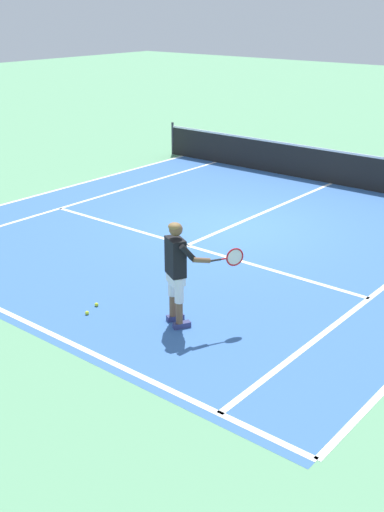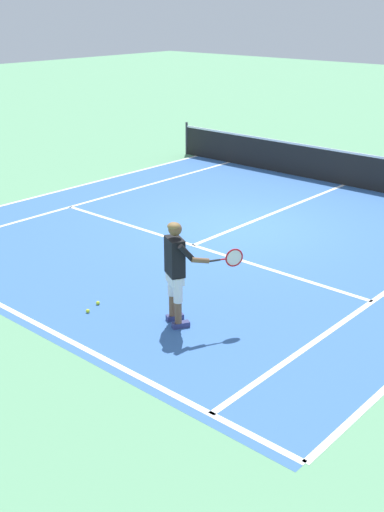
# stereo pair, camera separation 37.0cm
# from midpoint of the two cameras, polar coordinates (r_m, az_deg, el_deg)

# --- Properties ---
(ground_plane) EXTENTS (80.00, 80.00, 0.00)m
(ground_plane) POSITION_cam_midpoint_polar(r_m,az_deg,el_deg) (14.73, 2.88, 2.67)
(ground_plane) COLOR #609E70
(court_inner_surface) EXTENTS (10.98, 11.12, 0.00)m
(court_inner_surface) POSITION_cam_midpoint_polar(r_m,az_deg,el_deg) (14.29, 1.48, 2.09)
(court_inner_surface) COLOR #3866A8
(court_inner_surface) RESTS_ON ground
(line_baseline) EXTENTS (10.98, 0.10, 0.01)m
(line_baseline) POSITION_cam_midpoint_polar(r_m,az_deg,el_deg) (10.90, -16.19, -5.32)
(line_baseline) COLOR white
(line_baseline) RESTS_ON ground
(line_service) EXTENTS (8.23, 0.10, 0.01)m
(line_service) POSITION_cam_midpoint_polar(r_m,az_deg,el_deg) (13.53, -1.23, 0.96)
(line_service) COLOR white
(line_service) RESTS_ON ground
(line_centre_service) EXTENTS (0.10, 6.40, 0.01)m
(line_centre_service) POSITION_cam_midpoint_polar(r_m,az_deg,el_deg) (15.96, 6.26, 4.10)
(line_centre_service) COLOR white
(line_centre_service) RESTS_ON ground
(line_singles_left) EXTENTS (0.10, 10.72, 0.01)m
(line_singles_left) POSITION_cam_midpoint_polar(r_m,az_deg,el_deg) (17.00, -9.57, 5.02)
(line_singles_left) COLOR white
(line_singles_left) RESTS_ON ground
(line_doubles_left) EXTENTS (0.10, 10.72, 0.01)m
(line_doubles_left) POSITION_cam_midpoint_polar(r_m,az_deg,el_deg) (18.02, -12.50, 5.76)
(line_doubles_left) COLOR white
(line_doubles_left) RESTS_ON ground
(tennis_net) EXTENTS (11.96, 0.08, 1.07)m
(tennis_net) POSITION_cam_midpoint_polar(r_m,az_deg,el_deg) (18.51, 11.84, 7.81)
(tennis_net) COLOR #333338
(tennis_net) RESTS_ON ground
(tennis_player) EXTENTS (1.02, 0.93, 1.71)m
(tennis_player) POSITION_cam_midpoint_polar(r_m,az_deg,el_deg) (9.88, -2.37, -0.99)
(tennis_player) COLOR navy
(tennis_player) RESTS_ON ground
(tennis_ball_near_feet) EXTENTS (0.07, 0.07, 0.07)m
(tennis_ball_near_feet) POSITION_cam_midpoint_polar(r_m,az_deg,el_deg) (10.99, -9.45, -4.29)
(tennis_ball_near_feet) COLOR #CCE02D
(tennis_ball_near_feet) RESTS_ON ground
(tennis_ball_by_baseline) EXTENTS (0.07, 0.07, 0.07)m
(tennis_ball_by_baseline) POSITION_cam_midpoint_polar(r_m,az_deg,el_deg) (10.74, -10.31, -5.01)
(tennis_ball_by_baseline) COLOR #CCE02D
(tennis_ball_by_baseline) RESTS_ON ground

